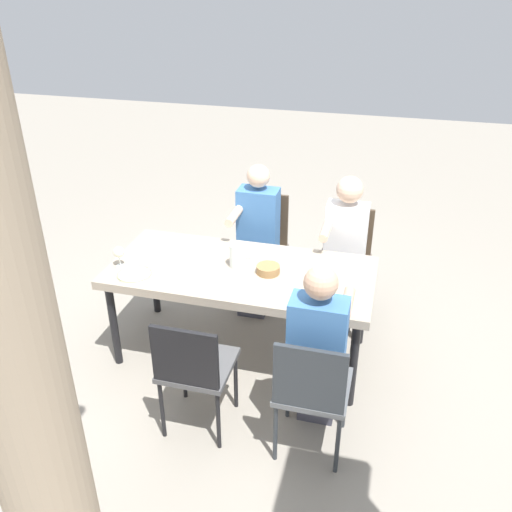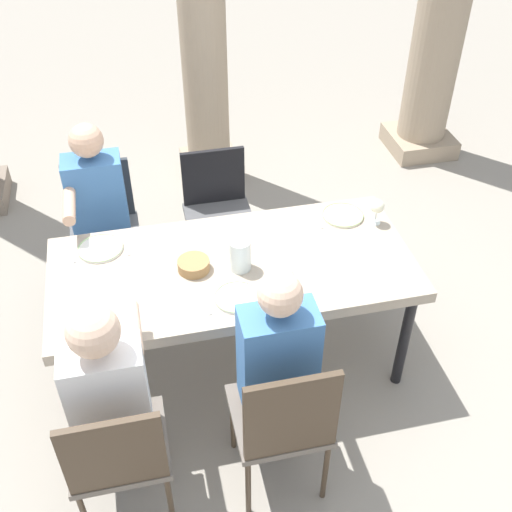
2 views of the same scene
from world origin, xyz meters
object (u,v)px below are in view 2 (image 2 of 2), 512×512
(water_pitcher, at_px, (240,256))
(bread_basket, at_px, (194,265))
(chair_mid_north, at_px, (218,207))
(chair_west_north, at_px, (103,222))
(diner_man_white, at_px, (111,396))
(chair_west_south, at_px, (118,452))
(plate_1, at_px, (237,297))
(plate_0, at_px, (100,248))
(wine_glass_2, at_px, (377,207))
(diner_guest_third, at_px, (100,219))
(dining_table, at_px, (233,273))
(diner_woman_green, at_px, (275,367))
(chair_mid_south, at_px, (284,420))
(plate_2, at_px, (343,215))

(water_pitcher, height_order, bread_basket, water_pitcher)
(chair_mid_north, bearing_deg, chair_west_north, 179.78)
(diner_man_white, bearing_deg, chair_mid_north, 64.24)
(water_pitcher, bearing_deg, bread_basket, 170.81)
(chair_west_south, relative_size, water_pitcher, 5.08)
(chair_west_south, xyz_separation_m, plate_1, (0.66, 0.60, 0.24))
(chair_west_north, relative_size, plate_0, 3.64)
(chair_west_south, relative_size, wine_glass_2, 5.77)
(chair_mid_north, bearing_deg, diner_guest_third, -166.54)
(water_pitcher, bearing_deg, dining_table, 137.09)
(water_pitcher, distance_m, bread_basket, 0.25)
(diner_woman_green, xyz_separation_m, diner_guest_third, (-0.75, 1.36, -0.01))
(diner_woman_green, distance_m, plate_1, 0.43)
(chair_mid_north, bearing_deg, chair_mid_south, -90.00)
(diner_man_white, height_order, plate_0, diner_man_white)
(diner_man_white, height_order, plate_2, diner_man_white)
(diner_woman_green, bearing_deg, chair_west_north, 115.87)
(plate_2, bearing_deg, plate_1, -143.66)
(wine_glass_2, bearing_deg, plate_0, 176.37)
(chair_west_south, height_order, diner_guest_third, diner_guest_third)
(plate_0, bearing_deg, wine_glass_2, -3.63)
(chair_mid_south, relative_size, water_pitcher, 5.38)
(chair_west_north, xyz_separation_m, chair_mid_south, (0.75, -1.74, 0.02))
(diner_woman_green, bearing_deg, wine_glass_2, 46.67)
(plate_1, height_order, bread_basket, bread_basket)
(plate_1, relative_size, plate_2, 0.95)
(chair_mid_south, xyz_separation_m, plate_0, (-0.75, 1.16, 0.22))
(chair_west_south, distance_m, chair_mid_south, 0.75)
(chair_mid_north, distance_m, plate_2, 0.91)
(diner_man_white, distance_m, bread_basket, 0.84)
(diner_man_white, distance_m, plate_1, 0.78)
(diner_man_white, distance_m, plate_0, 0.97)
(plate_2, bearing_deg, chair_mid_south, -119.51)
(dining_table, relative_size, bread_basket, 11.47)
(chair_mid_north, height_order, chair_mid_south, chair_mid_south)
(diner_guest_third, bearing_deg, chair_west_south, -89.89)
(chair_west_north, bearing_deg, chair_mid_south, -66.77)
(plate_1, bearing_deg, bread_basket, 123.57)
(chair_west_north, xyz_separation_m, plate_0, (-0.00, -0.58, 0.24))
(chair_west_north, distance_m, plate_1, 1.33)
(plate_1, distance_m, wine_glass_2, 1.02)
(chair_west_north, height_order, plate_0, chair_west_north)
(diner_man_white, height_order, wine_glass_2, diner_man_white)
(diner_guest_third, bearing_deg, chair_mid_north, 13.46)
(chair_mid_south, xyz_separation_m, diner_guest_third, (-0.75, 1.56, 0.13))
(diner_guest_third, xyz_separation_m, plate_0, (0.00, -0.40, 0.09))
(chair_west_north, relative_size, chair_mid_south, 0.93)
(chair_west_south, xyz_separation_m, bread_basket, (0.48, 0.87, 0.26))
(diner_guest_third, bearing_deg, plate_2, -15.83)
(chair_west_north, bearing_deg, diner_man_white, -89.89)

